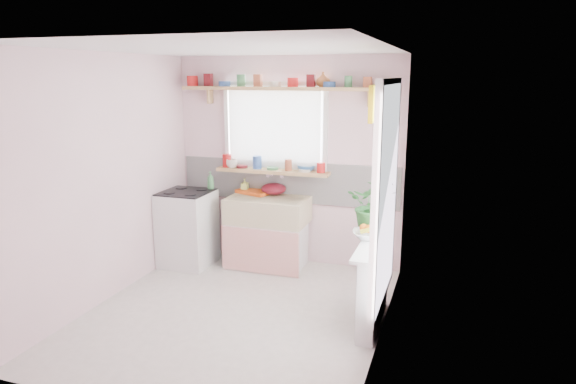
% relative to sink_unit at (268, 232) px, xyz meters
% --- Properties ---
extents(room, '(3.20, 3.20, 3.20)m').
position_rel_sink_unit_xyz_m(room, '(0.81, -0.43, 0.94)').
color(room, silver).
rests_on(room, ground).
extents(sink_unit, '(0.95, 0.65, 1.11)m').
position_rel_sink_unit_xyz_m(sink_unit, '(0.00, 0.00, 0.00)').
color(sink_unit, white).
rests_on(sink_unit, ground).
extents(cooker, '(0.58, 0.58, 0.93)m').
position_rel_sink_unit_xyz_m(cooker, '(-0.95, -0.24, 0.03)').
color(cooker, white).
rests_on(cooker, ground).
extents(radiator_ledge, '(0.22, 0.95, 0.78)m').
position_rel_sink_unit_xyz_m(radiator_ledge, '(1.45, -1.09, -0.03)').
color(radiator_ledge, white).
rests_on(radiator_ledge, ground).
extents(windowsill, '(1.40, 0.22, 0.04)m').
position_rel_sink_unit_xyz_m(windowsill, '(-0.00, 0.19, 0.71)').
color(windowsill, tan).
rests_on(windowsill, room).
extents(pine_shelf, '(2.52, 0.24, 0.04)m').
position_rel_sink_unit_xyz_m(pine_shelf, '(0.15, 0.18, 1.69)').
color(pine_shelf, tan).
rests_on(pine_shelf, room).
extents(shelf_crockery, '(2.47, 0.11, 0.12)m').
position_rel_sink_unit_xyz_m(shelf_crockery, '(0.11, 0.18, 1.76)').
color(shelf_crockery, red).
rests_on(shelf_crockery, pine_shelf).
extents(sill_crockery, '(1.35, 0.11, 0.12)m').
position_rel_sink_unit_xyz_m(sill_crockery, '(-0.02, 0.19, 0.78)').
color(sill_crockery, red).
rests_on(sill_crockery, windowsill).
extents(dish_tray, '(0.49, 0.43, 0.04)m').
position_rel_sink_unit_xyz_m(dish_tray, '(-0.23, 0.21, 0.44)').
color(dish_tray, '#DF5313').
rests_on(dish_tray, sink_unit).
extents(colander, '(0.37, 0.37, 0.14)m').
position_rel_sink_unit_xyz_m(colander, '(0.00, 0.21, 0.49)').
color(colander, maroon).
rests_on(colander, sink_unit).
extents(jade_plant, '(0.48, 0.42, 0.54)m').
position_rel_sink_unit_xyz_m(jade_plant, '(1.36, -0.69, 0.61)').
color(jade_plant, '#266129').
rests_on(jade_plant, radiator_ledge).
extents(fruit_bowl, '(0.36, 0.36, 0.07)m').
position_rel_sink_unit_xyz_m(fruit_bowl, '(1.36, -0.93, 0.38)').
color(fruit_bowl, white).
rests_on(fruit_bowl, radiator_ledge).
extents(herb_pot, '(0.13, 0.10, 0.21)m').
position_rel_sink_unit_xyz_m(herb_pot, '(1.48, -0.84, 0.45)').
color(herb_pot, '#2D5C24').
rests_on(herb_pot, radiator_ledge).
extents(soap_bottle_sink, '(0.08, 0.09, 0.18)m').
position_rel_sink_unit_xyz_m(soap_bottle_sink, '(-0.38, 0.20, 0.51)').
color(soap_bottle_sink, '#BCCB5A').
rests_on(soap_bottle_sink, sink_unit).
extents(sill_cup, '(0.18, 0.18, 0.11)m').
position_rel_sink_unit_xyz_m(sill_cup, '(-0.51, 0.14, 0.78)').
color(sill_cup, beige).
rests_on(sill_cup, windowsill).
extents(sill_bowl, '(0.25, 0.25, 0.07)m').
position_rel_sink_unit_xyz_m(sill_bowl, '(0.41, 0.25, 0.76)').
color(sill_bowl, '#356BAD').
rests_on(sill_bowl, windowsill).
extents(shelf_vase, '(0.19, 0.19, 0.17)m').
position_rel_sink_unit_xyz_m(shelf_vase, '(0.60, 0.24, 1.79)').
color(shelf_vase, '#AE6635').
rests_on(shelf_vase, pine_shelf).
extents(cooker_bottle, '(0.09, 0.09, 0.22)m').
position_rel_sink_unit_xyz_m(cooker_bottle, '(-0.73, -0.02, 0.59)').
color(cooker_bottle, '#478E54').
rests_on(cooker_bottle, cooker).
extents(fruit, '(0.20, 0.14, 0.10)m').
position_rel_sink_unit_xyz_m(fruit, '(1.37, -0.92, 0.44)').
color(fruit, orange).
rests_on(fruit, fruit_bowl).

